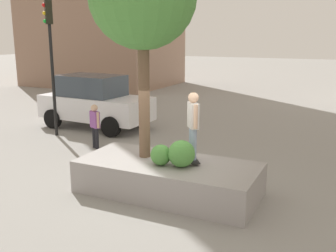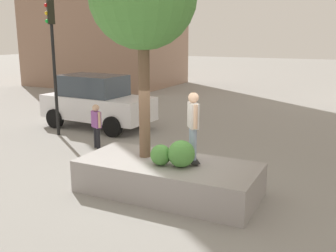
# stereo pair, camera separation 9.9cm
# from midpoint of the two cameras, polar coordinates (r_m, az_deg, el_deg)

# --- Properties ---
(ground_plane) EXTENTS (120.00, 120.00, 0.00)m
(ground_plane) POSITION_cam_midpoint_polar(r_m,az_deg,el_deg) (10.05, -0.41, -9.11)
(ground_plane) COLOR gray
(planter_ledge) EXTENTS (4.39, 1.99, 0.80)m
(planter_ledge) POSITION_cam_midpoint_polar(r_m,az_deg,el_deg) (9.64, -0.30, -7.56)
(planter_ledge) COLOR gray
(planter_ledge) RESTS_ON ground
(boxwood_shrub) EXTENTS (0.49, 0.49, 0.49)m
(boxwood_shrub) POSITION_cam_midpoint_polar(r_m,az_deg,el_deg) (9.23, -1.37, -4.25)
(boxwood_shrub) COLOR #4C8C3D
(boxwood_shrub) RESTS_ON planter_ledge
(hedge_clump) EXTENTS (0.63, 0.63, 0.63)m
(hedge_clump) POSITION_cam_midpoint_polar(r_m,az_deg,el_deg) (9.08, 1.68, -4.07)
(hedge_clump) COLOR #4C8C3D
(hedge_clump) RESTS_ON planter_ledge
(skateboard) EXTENTS (0.63, 0.78, 0.07)m
(skateboard) POSITION_cam_midpoint_polar(r_m,az_deg,el_deg) (9.54, 3.30, -4.87)
(skateboard) COLOR black
(skateboard) RESTS_ON planter_ledge
(skateboarder) EXTENTS (0.41, 0.46, 1.63)m
(skateboarder) POSITION_cam_midpoint_polar(r_m,az_deg,el_deg) (9.29, 3.38, 0.75)
(skateboarder) COLOR #8C9EB7
(skateboarder) RESTS_ON skateboard
(police_car) EXTENTS (4.83, 2.45, 2.20)m
(police_car) POSITION_cam_midpoint_polar(r_m,az_deg,el_deg) (16.61, -10.88, 3.58)
(police_car) COLOR white
(police_car) RESTS_ON ground
(traffic_light_median) EXTENTS (0.37, 0.37, 5.05)m
(traffic_light_median) POSITION_cam_midpoint_polar(r_m,az_deg,el_deg) (15.39, -16.98, 11.09)
(traffic_light_median) COLOR black
(traffic_light_median) RESTS_ON ground
(bystander_watching) EXTENTS (0.48, 0.33, 1.53)m
(bystander_watching) POSITION_cam_midpoint_polar(r_m,az_deg,el_deg) (13.52, -10.84, 0.41)
(bystander_watching) COLOR black
(bystander_watching) RESTS_ON ground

